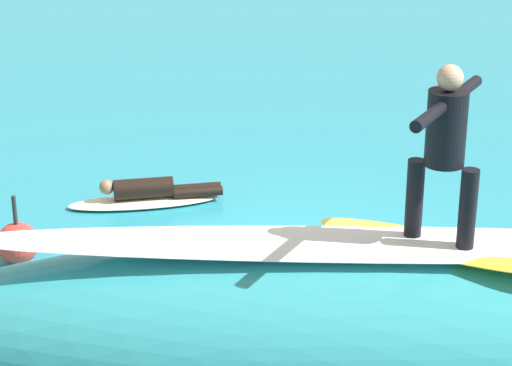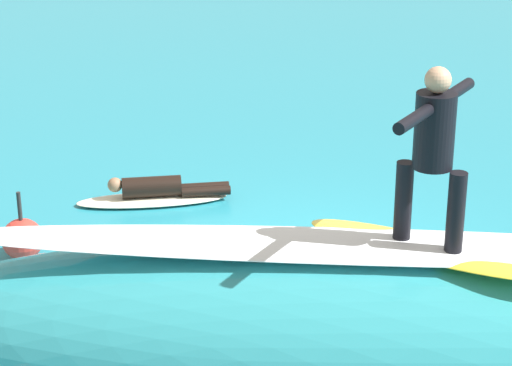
{
  "view_description": "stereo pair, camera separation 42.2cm",
  "coord_description": "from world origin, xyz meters",
  "px_view_note": "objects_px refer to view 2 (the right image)",
  "views": [
    {
      "loc": [
        1.4,
        10.49,
        5.23
      ],
      "look_at": [
        0.74,
        0.47,
        1.28
      ],
      "focal_mm": 69.91,
      "sensor_mm": 36.0,
      "label": 1
    },
    {
      "loc": [
        0.98,
        10.51,
        5.23
      ],
      "look_at": [
        0.74,
        0.47,
        1.28
      ],
      "focal_mm": 69.91,
      "sensor_mm": 36.0,
      "label": 2
    }
  ],
  "objects_px": {
    "surfboard_paddling": "(152,199)",
    "buoy_marker": "(22,239)",
    "surfboard_riding": "(426,249)",
    "surfer_paddling": "(161,187)",
    "surfer_riding": "(434,144)"
  },
  "relations": [
    {
      "from": "surfboard_paddling",
      "to": "surfer_paddling",
      "type": "xyz_separation_m",
      "value": [
        -0.12,
        -0.02,
        0.17
      ]
    },
    {
      "from": "surfboard_paddling",
      "to": "buoy_marker",
      "type": "xyz_separation_m",
      "value": [
        1.41,
        1.71,
        0.21
      ]
    },
    {
      "from": "surfboard_riding",
      "to": "surfer_paddling",
      "type": "xyz_separation_m",
      "value": [
        2.6,
        -5.13,
        -1.47
      ]
    },
    {
      "from": "surfboard_riding",
      "to": "surfer_riding",
      "type": "distance_m",
      "value": 0.92
    },
    {
      "from": "surfer_riding",
      "to": "buoy_marker",
      "type": "xyz_separation_m",
      "value": [
        4.14,
        -3.41,
        -2.35
      ]
    },
    {
      "from": "surfboard_riding",
      "to": "buoy_marker",
      "type": "distance_m",
      "value": 5.55
    },
    {
      "from": "surfer_riding",
      "to": "surfboard_paddling",
      "type": "height_order",
      "value": "surfer_riding"
    },
    {
      "from": "surfer_paddling",
      "to": "surfboard_paddling",
      "type": "bearing_deg",
      "value": 0.0
    },
    {
      "from": "surfer_riding",
      "to": "surfboard_paddling",
      "type": "xyz_separation_m",
      "value": [
        2.72,
        -5.12,
        -2.56
      ]
    },
    {
      "from": "surfboard_riding",
      "to": "surfboard_paddling",
      "type": "relative_size",
      "value": 1.06
    },
    {
      "from": "surfer_riding",
      "to": "buoy_marker",
      "type": "relative_size",
      "value": 1.78
    },
    {
      "from": "surfboard_riding",
      "to": "surfboard_paddling",
      "type": "bearing_deg",
      "value": -28.86
    },
    {
      "from": "surfboard_paddling",
      "to": "buoy_marker",
      "type": "height_order",
      "value": "buoy_marker"
    },
    {
      "from": "surfer_riding",
      "to": "buoy_marker",
      "type": "distance_m",
      "value": 5.85
    },
    {
      "from": "surfer_paddling",
      "to": "buoy_marker",
      "type": "relative_size",
      "value": 1.94
    }
  ]
}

